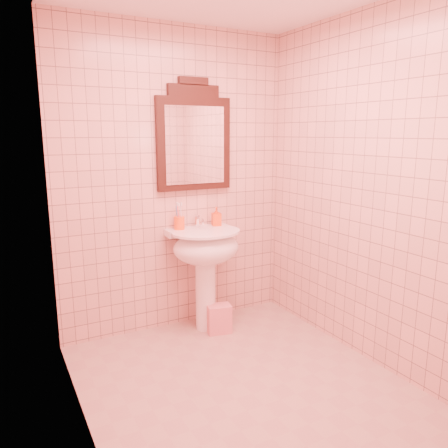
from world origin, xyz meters
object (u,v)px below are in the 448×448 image
soap_dispenser (216,216)px  mirror (194,139)px  towel (219,319)px  pedestal_sink (206,254)px  toothbrush_cup (179,223)px

soap_dispenser → mirror: bearing=170.7°
mirror → towel: (0.06, -0.32, -1.48)m
pedestal_sink → toothbrush_cup: bearing=139.3°
mirror → pedestal_sink: bearing=-90.0°
soap_dispenser → pedestal_sink: bearing=-129.6°
soap_dispenser → towel: 0.87m
toothbrush_cup → soap_dispenser: toothbrush_cup is taller
pedestal_sink → mirror: size_ratio=0.95×
pedestal_sink → towel: 0.56m
towel → soap_dispenser: bearing=66.6°
towel → pedestal_sink: bearing=117.9°
pedestal_sink → soap_dispenser: bearing=38.0°
mirror → towel: mirror is taller
mirror → toothbrush_cup: (-0.17, -0.06, -0.68)m
pedestal_sink → soap_dispenser: 0.36m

